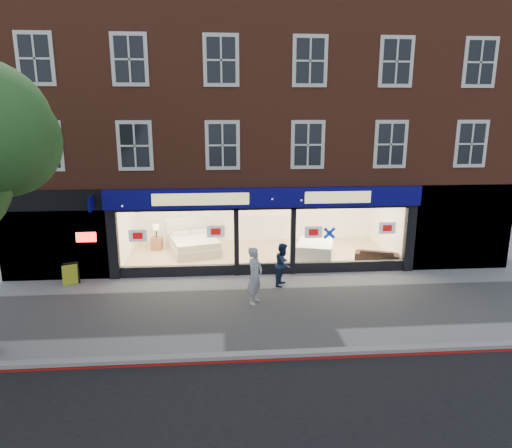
{
  "coord_description": "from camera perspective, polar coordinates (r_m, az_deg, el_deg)",
  "views": [
    {
      "loc": [
        -1.6,
        -13.09,
        5.93
      ],
      "look_at": [
        -0.37,
        2.5,
        2.07
      ],
      "focal_mm": 32.0,
      "sensor_mm": 36.0,
      "label": 1
    }
  ],
  "objects": [
    {
      "name": "sofa",
      "position": [
        18.93,
        14.87,
        -3.79
      ],
      "size": [
        1.82,
        1.25,
        0.5
      ],
      "primitive_type": "imported",
      "rotation": [
        0.0,
        0.0,
        2.76
      ],
      "color": "black",
      "rests_on": "showroom_floor"
    },
    {
      "name": "building",
      "position": [
        20.1,
        0.02,
        15.96
      ],
      "size": [
        19.0,
        8.26,
        10.3
      ],
      "color": "brown",
      "rests_on": "ground"
    },
    {
      "name": "pedestrian_blue",
      "position": [
        15.97,
        3.41,
        -5.05
      ],
      "size": [
        0.82,
        0.91,
        1.52
      ],
      "primitive_type": "imported",
      "rotation": [
        0.0,
        0.0,
        1.16
      ],
      "color": "#182743",
      "rests_on": "ground"
    },
    {
      "name": "display_bed",
      "position": [
        19.57,
        -7.81,
        -2.5
      ],
      "size": [
        2.44,
        2.72,
        1.3
      ],
      "rotation": [
        0.0,
        0.0,
        0.27
      ],
      "color": "beige",
      "rests_on": "showroom_floor"
    },
    {
      "name": "pedestrian_grey",
      "position": [
        14.45,
        -0.14,
        -6.45
      ],
      "size": [
        0.73,
        0.8,
        1.83
      ],
      "primitive_type": "imported",
      "rotation": [
        0.0,
        0.0,
        1.01
      ],
      "color": "#A8AAB0",
      "rests_on": "ground"
    },
    {
      "name": "showroom_floor",
      "position": [
        19.32,
        0.46,
        -3.87
      ],
      "size": [
        11.0,
        4.5,
        0.1
      ],
      "primitive_type": "cube",
      "color": "tan",
      "rests_on": "ground"
    },
    {
      "name": "kerb_line",
      "position": [
        11.72,
        4.14,
        -16.55
      ],
      "size": [
        60.0,
        0.1,
        0.01
      ],
      "primitive_type": "cube",
      "color": "#8C0A07",
      "rests_on": "ground"
    },
    {
      "name": "mattress_stack",
      "position": [
        18.75,
        7.41,
        -3.28
      ],
      "size": [
        1.82,
        2.07,
        0.69
      ],
      "rotation": [
        0.0,
        0.0,
        -0.29
      ],
      "color": "white",
      "rests_on": "showroom_floor"
    },
    {
      "name": "ground",
      "position": [
        14.46,
        2.28,
        -10.38
      ],
      "size": [
        120.0,
        120.0,
        0.0
      ],
      "primitive_type": "plane",
      "color": "gray",
      "rests_on": "ground"
    },
    {
      "name": "bedside_table",
      "position": [
        20.25,
        -12.29,
        -2.39
      ],
      "size": [
        0.5,
        0.5,
        0.55
      ],
      "primitive_type": "cube",
      "rotation": [
        0.0,
        0.0,
        -0.12
      ],
      "color": "brown",
      "rests_on": "showroom_floor"
    },
    {
      "name": "kerb_stone",
      "position": [
        11.87,
        3.99,
        -15.84
      ],
      "size": [
        60.0,
        0.25,
        0.12
      ],
      "primitive_type": "cube",
      "color": "gray",
      "rests_on": "ground"
    },
    {
      "name": "a_board",
      "position": [
        17.35,
        -22.15,
        -5.82
      ],
      "size": [
        0.6,
        0.52,
        0.79
      ],
      "primitive_type": "cube",
      "rotation": [
        0.0,
        0.0,
        0.44
      ],
      "color": "#C3D325",
      "rests_on": "ground"
    }
  ]
}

